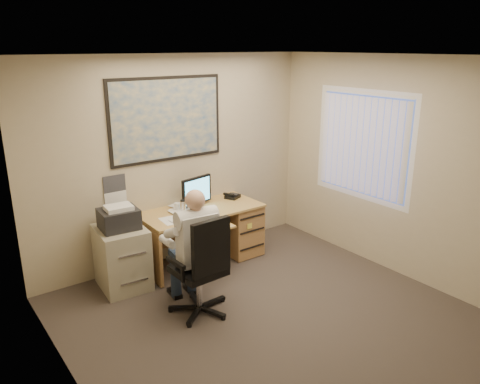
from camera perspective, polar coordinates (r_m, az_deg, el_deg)
room_shell at (r=4.43m, az=6.30°, el=-1.68°), size 4.00×4.50×2.70m
desk at (r=6.42m, az=-2.27°, el=-4.02°), size 1.60×0.97×1.14m
world_map at (r=6.03m, az=-8.89°, el=8.75°), size 1.56×0.03×1.06m
wall_calendar at (r=5.91m, az=-14.98°, el=0.02°), size 0.28×0.01×0.42m
window_blinds at (r=6.30m, az=14.71°, el=5.53°), size 0.06×1.40×1.30m
filing_cabinet at (r=5.77m, az=-14.22°, el=-7.12°), size 0.59×0.68×1.04m
office_chair at (r=5.12m, az=-4.75°, el=-11.32°), size 0.71×0.71×1.14m
person at (r=5.02m, az=-5.34°, el=-7.32°), size 0.64×0.86×1.39m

